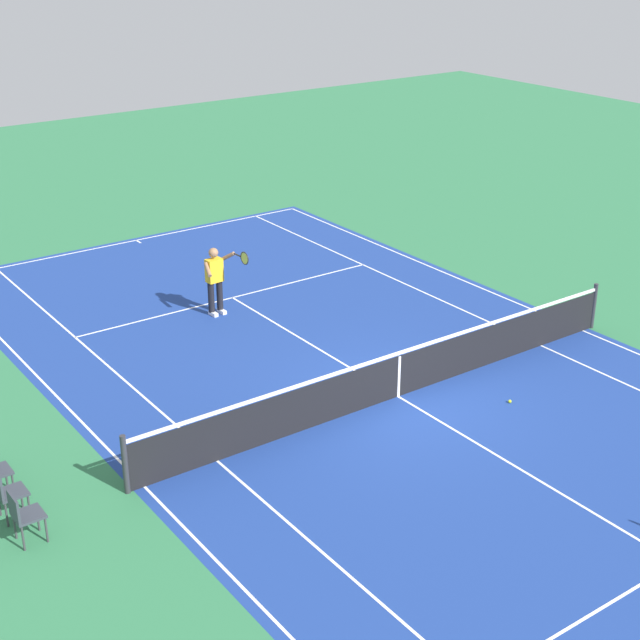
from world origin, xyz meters
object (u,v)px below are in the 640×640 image
object	(u,v)px
spectator_chair_1	(6,491)
tennis_ball	(510,401)
tennis_net	(399,374)
spectator_chair_0	(23,514)
tennis_player_near	(216,277)

from	to	relation	value
spectator_chair_1	tennis_ball	bearing A→B (deg)	-101.50
tennis_net	tennis_ball	world-z (taller)	tennis_net
spectator_chair_0	spectator_chair_1	xyz separation A→B (m)	(0.74, 0.00, 0.00)
tennis_ball	spectator_chair_1	size ratio (longest dim) A/B	0.08
tennis_net	spectator_chair_1	xyz separation A→B (m)	(0.40, 7.62, 0.03)
tennis_player_near	tennis_net	bearing A→B (deg)	-171.87
tennis_player_near	spectator_chair_0	xyz separation A→B (m)	(-6.06, 6.80, -0.41)
tennis_net	tennis_player_near	distance (m)	5.80
spectator_chair_0	spectator_chair_1	bearing A→B (deg)	0.00
tennis_player_near	tennis_ball	xyz separation A→B (m)	(-7.20, -2.43, -0.90)
tennis_player_near	tennis_ball	world-z (taller)	tennis_player_near
tennis_net	spectator_chair_1	world-z (taller)	tennis_net
tennis_ball	spectator_chair_1	xyz separation A→B (m)	(1.88, 9.23, 0.49)
tennis_net	spectator_chair_1	distance (m)	7.63
tennis_player_near	spectator_chair_0	bearing A→B (deg)	131.72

